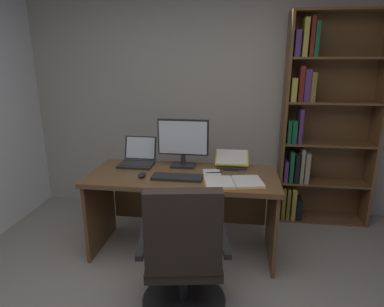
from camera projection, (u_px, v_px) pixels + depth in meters
wall_back at (210, 97)px, 3.64m from camera, size 4.65×0.12×2.60m
desk at (184, 193)px, 2.97m from camera, size 1.63×0.69×0.75m
bookshelf at (318, 124)px, 3.36m from camera, size 0.94×0.29×2.15m
office_chair at (184, 262)px, 2.18m from camera, size 0.66×0.60×0.97m
monitor at (183, 143)px, 2.99m from camera, size 0.47×0.16×0.44m
laptop at (138, 159)px, 3.10m from camera, size 0.31×0.31×0.24m
keyboard at (177, 177)px, 2.73m from camera, size 0.42×0.15×0.02m
computer_mouse at (142, 175)px, 2.76m from camera, size 0.06×0.10×0.04m
reading_stand_with_book at (232, 159)px, 3.04m from camera, size 0.30×0.29×0.13m
open_binder at (234, 182)px, 2.62m from camera, size 0.52×0.36×0.02m
notepad at (212, 173)px, 2.84m from camera, size 0.18×0.23×0.01m
pen at (214, 173)px, 2.84m from camera, size 0.14×0.04×0.01m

